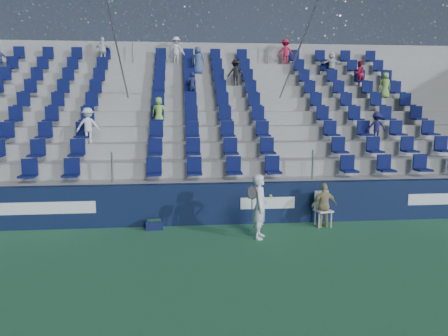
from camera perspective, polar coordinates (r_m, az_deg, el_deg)
name	(u,v)px	position (r m, az deg, el deg)	size (l,w,h in m)	color
ground	(228,262)	(9.93, 0.48, -12.17)	(70.00, 70.00, 0.00)	#2F6D45
sponsor_wall	(216,204)	(12.76, -1.04, -4.67)	(24.00, 0.32, 1.20)	#101B3C
grandstand	(206,138)	(17.57, -2.43, 4.00)	(24.00, 8.17, 6.63)	#A3A39E
tennis_player	(260,206)	(11.40, 4.70, -5.01)	(0.69, 0.71, 1.69)	white
line_judge_chair	(322,206)	(12.90, 12.72, -4.86)	(0.52, 0.53, 1.01)	white
line_judge	(324,205)	(12.74, 12.94, -4.75)	(0.75, 0.31, 1.27)	tan
ball_bin	(154,224)	(12.47, -9.09, -7.25)	(0.50, 0.35, 0.27)	#10153D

